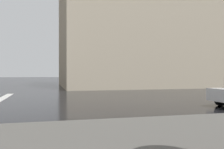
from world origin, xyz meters
The scene contains 1 object.
haussmann_block_corner centered at (20.65, -19.75, 9.84)m, with size 16.29×24.30×20.10m.
Camera 1 is at (-10.90, -5.86, 1.62)m, focal length 39.84 mm.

